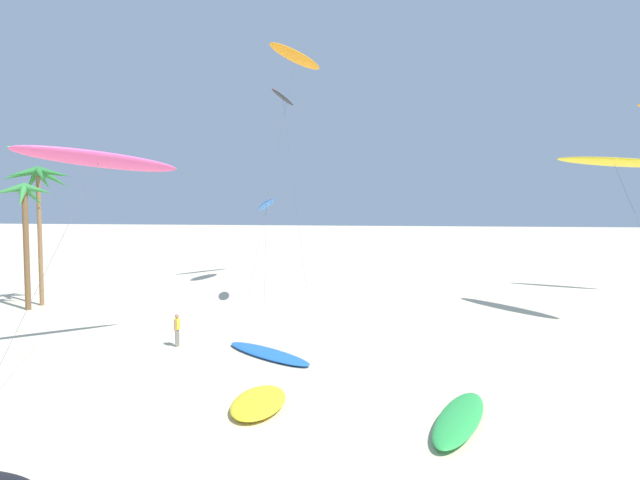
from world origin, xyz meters
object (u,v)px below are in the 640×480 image
at_px(flying_kite_0, 614,162).
at_px(flying_kite_2, 266,205).
at_px(grounded_kite_3, 258,402).
at_px(palm_tree_3, 25,208).
at_px(grounded_kite_0, 268,353).
at_px(flying_kite_6, 296,57).
at_px(flying_kite_4, 99,159).
at_px(flying_kite_3, 283,98).
at_px(person_foreground_walker, 177,329).
at_px(palm_tree_4, 38,185).
at_px(grounded_kite_1, 459,418).

distance_m(flying_kite_0, flying_kite_2, 22.87).
bearing_deg(grounded_kite_3, flying_kite_2, 101.03).
height_order(palm_tree_3, grounded_kite_0, palm_tree_3).
bearing_deg(flying_kite_6, flying_kite_4, -103.07).
distance_m(flying_kite_3, grounded_kite_0, 26.74).
bearing_deg(palm_tree_3, person_foreground_walker, -32.40).
bearing_deg(palm_tree_3, grounded_kite_0, -28.01).
distance_m(flying_kite_2, flying_kite_3, 11.16).
relative_size(palm_tree_3, grounded_kite_0, 1.58).
distance_m(palm_tree_4, flying_kite_3, 19.84).
bearing_deg(flying_kite_3, palm_tree_3, -143.79).
bearing_deg(flying_kite_6, palm_tree_3, -139.02).
distance_m(flying_kite_3, grounded_kite_1, 35.32).
xyz_separation_m(flying_kite_0, person_foreground_walker, (-24.38, -9.52, -8.91)).
bearing_deg(flying_kite_2, palm_tree_3, -164.21).
relative_size(flying_kite_4, flying_kite_6, 0.63).
bearing_deg(grounded_kite_3, flying_kite_0, 44.76).
relative_size(palm_tree_3, flying_kite_3, 0.53).
distance_m(flying_kite_0, grounded_kite_3, 27.38).
xyz_separation_m(flying_kite_4, grounded_kite_3, (9.33, -6.79, -9.35)).
height_order(palm_tree_3, grounded_kite_3, palm_tree_3).
relative_size(palm_tree_4, person_foreground_walker, 5.81).
distance_m(flying_kite_6, grounded_kite_1, 39.17).
bearing_deg(flying_kite_4, flying_kite_0, 22.22).
bearing_deg(flying_kite_0, palm_tree_3, -178.78).
distance_m(flying_kite_0, flying_kite_4, 29.74).
relative_size(flying_kite_0, flying_kite_6, 0.58).
xyz_separation_m(flying_kite_0, flying_kite_2, (-22.42, 3.63, -2.72)).
height_order(palm_tree_4, grounded_kite_0, palm_tree_4).
bearing_deg(flying_kite_2, grounded_kite_1, -63.18).
bearing_deg(palm_tree_4, flying_kite_3, 32.02).
xyz_separation_m(grounded_kite_0, person_foreground_walker, (-5.04, 1.27, 0.81)).
bearing_deg(flying_kite_0, palm_tree_4, 178.70).
bearing_deg(flying_kite_6, flying_kite_0, -31.45).
bearing_deg(flying_kite_0, flying_kite_6, 148.55).
height_order(grounded_kite_0, grounded_kite_1, grounded_kite_1).
bearing_deg(grounded_kite_3, palm_tree_4, 136.48).
height_order(flying_kite_3, person_foreground_walker, flying_kite_3).
height_order(flying_kite_6, person_foreground_walker, flying_kite_6).
xyz_separation_m(flying_kite_2, flying_kite_6, (0.60, 9.72, 12.52)).
bearing_deg(grounded_kite_0, flying_kite_6, 95.86).
relative_size(flying_kite_3, grounded_kite_0, 3.00).
distance_m(flying_kite_2, grounded_kite_1, 26.18).
xyz_separation_m(grounded_kite_1, person_foreground_walker, (-13.36, 9.39, 0.71)).
height_order(palm_tree_3, flying_kite_4, flying_kite_4).
height_order(palm_tree_4, grounded_kite_3, palm_tree_4).
relative_size(flying_kite_3, flying_kite_6, 0.80).
bearing_deg(palm_tree_4, palm_tree_3, -90.16).
height_order(palm_tree_3, grounded_kite_1, palm_tree_3).
bearing_deg(palm_tree_4, grounded_kite_3, -43.52).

